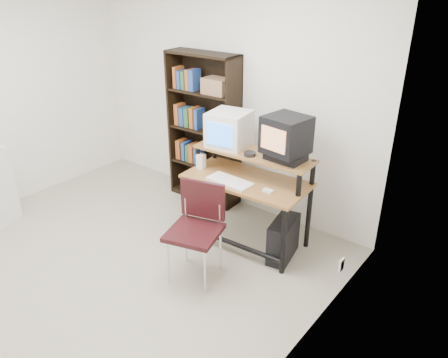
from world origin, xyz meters
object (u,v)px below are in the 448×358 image
Objects in this scene: computer_desk at (247,182)px; bookshelf at (205,127)px; crt_monitor at (229,129)px; crt_tv at (286,135)px; pc_tower at (283,239)px; school_chair at (197,221)px.

computer_desk is 0.71× the size of bookshelf.
crt_monitor is 1.05× the size of crt_tv.
crt_monitor is at bearing 157.96° from pc_tower.
crt_tv is at bearing 117.30° from pc_tower.
bookshelf reaches higher than school_chair.
computer_desk is 1.43× the size of school_chair.
pc_tower is at bearing -22.47° from bookshelf.
pc_tower is at bearing -6.99° from computer_desk.
computer_desk is 0.68m from pc_tower.
computer_desk reaches higher than pc_tower.
crt_monitor is (-0.33, 0.12, 0.46)m from computer_desk.
bookshelf is at bearing 139.64° from crt_monitor.
pc_tower is 0.94m from school_chair.
computer_desk reaches higher than school_chair.
computer_desk is 3.01× the size of crt_tv.
school_chair reaches higher than pc_tower.
crt_monitor is 0.81m from bookshelf.
computer_desk is 1.15m from bookshelf.
school_chair is (0.30, -0.86, -0.59)m from crt_monitor.
crt_tv is 0.24× the size of bookshelf.
crt_monitor is at bearing -32.95° from bookshelf.
school_chair is (-0.36, -0.89, -0.67)m from crt_tv.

